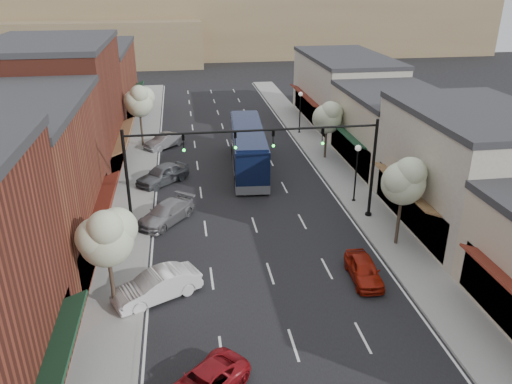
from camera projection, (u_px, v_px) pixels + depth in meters
name	position (u px, v px, depth m)	size (l,w,h in m)	color
ground	(277.00, 294.00, 26.34)	(160.00, 160.00, 0.00)	black
sidewalk_left	(137.00, 174.00, 41.89)	(2.80, 73.00, 0.15)	gray
sidewalk_right	(330.00, 164.00, 44.22)	(2.80, 73.00, 0.15)	gray
curb_left	(154.00, 173.00, 42.09)	(0.25, 73.00, 0.17)	gray
curb_right	(315.00, 164.00, 44.03)	(0.25, 73.00, 0.17)	gray
bldg_left_midnear	(9.00, 185.00, 27.93)	(10.14, 14.10, 9.40)	brown
bldg_left_midfar	(58.00, 110.00, 40.30)	(10.14, 14.10, 10.90)	maroon
bldg_left_far	(90.00, 85.00, 55.29)	(10.14, 18.10, 8.40)	brown
bldg_right_midnear	(469.00, 170.00, 32.11)	(9.14, 12.10, 7.90)	#B7AF9D
bldg_right_midfar	(393.00, 129.00, 43.26)	(9.14, 12.10, 6.40)	#B5A590
bldg_right_far	(344.00, 89.00, 55.74)	(9.14, 16.10, 7.40)	#B7AF9D
hill_far	(197.00, 23.00, 105.40)	(120.00, 30.00, 12.00)	#7A6647
hill_near	(64.00, 42.00, 91.88)	(50.00, 20.00, 8.00)	#7A6647
signal_mast_right	(339.00, 156.00, 32.50)	(8.22, 0.46, 7.00)	black
signal_mast_left	(165.00, 165.00, 30.95)	(8.22, 0.46, 7.00)	black
tree_right_near	(405.00, 179.00, 29.28)	(2.85, 2.65, 5.95)	#47382B
tree_right_far	(328.00, 116.00, 43.95)	(2.85, 2.65, 5.43)	#47382B
tree_left_near	(107.00, 236.00, 23.45)	(2.85, 2.65, 5.69)	#47382B
tree_left_far	(139.00, 100.00, 46.83)	(2.85, 2.65, 6.13)	#47382B
lamp_post_near	(357.00, 164.00, 35.72)	(0.44, 0.44, 4.44)	black
lamp_post_far	(300.00, 106.00, 51.56)	(0.44, 0.44, 4.44)	black
coach_bus	(248.00, 148.00, 42.46)	(3.54, 12.21, 3.68)	black
red_hatchback	(364.00, 270.00, 27.36)	(1.50, 3.72, 1.27)	#981A0B
parked_car_b	(157.00, 286.00, 25.72)	(1.60, 4.58, 1.51)	silver
parked_car_c	(166.00, 213.00, 33.71)	(1.92, 4.71, 1.37)	gray
parked_car_d	(163.00, 174.00, 39.97)	(1.86, 4.63, 1.58)	#585B60
parked_car_e	(164.00, 141.00, 48.21)	(1.44, 4.14, 1.36)	#98979C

